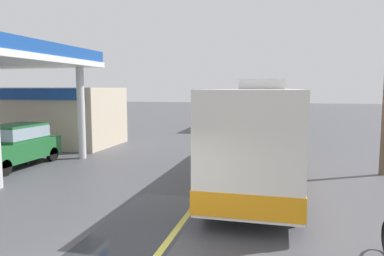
# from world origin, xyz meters

# --- Properties ---
(ground) EXTENTS (120.00, 120.00, 0.00)m
(ground) POSITION_xyz_m (0.00, 20.00, 0.00)
(ground) COLOR #424247
(lane_divider_stripe) EXTENTS (0.16, 50.00, 0.01)m
(lane_divider_stripe) POSITION_xyz_m (0.00, 15.00, 0.00)
(lane_divider_stripe) COLOR #D8CC4C
(lane_divider_stripe) RESTS_ON ground
(wet_puddle_patch) EXTENTS (2.05, 4.81, 0.01)m
(wet_puddle_patch) POSITION_xyz_m (-0.85, 2.62, 0.00)
(wet_puddle_patch) COLOR #26282D
(wet_puddle_patch) RESTS_ON ground
(coach_bus_main) EXTENTS (2.60, 11.04, 3.69)m
(coach_bus_main) POSITION_xyz_m (1.66, 7.70, 1.72)
(coach_bus_main) COLOR silver
(coach_bus_main) RESTS_ON ground
(gas_station_roadside) EXTENTS (9.10, 11.95, 5.10)m
(gas_station_roadside) POSITION_xyz_m (-10.62, 11.37, 2.63)
(gas_station_roadside) COLOR #194799
(gas_station_roadside) RESTS_ON ground
(car_at_pump) EXTENTS (1.70, 4.20, 1.82)m
(car_at_pump) POSITION_xyz_m (-8.68, 7.54, 1.01)
(car_at_pump) COLOR #1E602D
(car_at_pump) RESTS_ON ground
(minibus_opposing_lane) EXTENTS (2.04, 6.13, 2.44)m
(minibus_opposing_lane) POSITION_xyz_m (-2.46, 24.23, 1.47)
(minibus_opposing_lane) COLOR #A5A5AD
(minibus_opposing_lane) RESTS_ON ground
(pedestrian_near_pump) EXTENTS (0.55, 0.22, 1.66)m
(pedestrian_near_pump) POSITION_xyz_m (-8.53, 7.92, 0.93)
(pedestrian_near_pump) COLOR #33333F
(pedestrian_near_pump) RESTS_ON ground
(car_trailing_behind_bus) EXTENTS (1.70, 4.20, 1.82)m
(car_trailing_behind_bus) POSITION_xyz_m (2.50, 26.71, 1.01)
(car_trailing_behind_bus) COLOR #1E602D
(car_trailing_behind_bus) RESTS_ON ground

